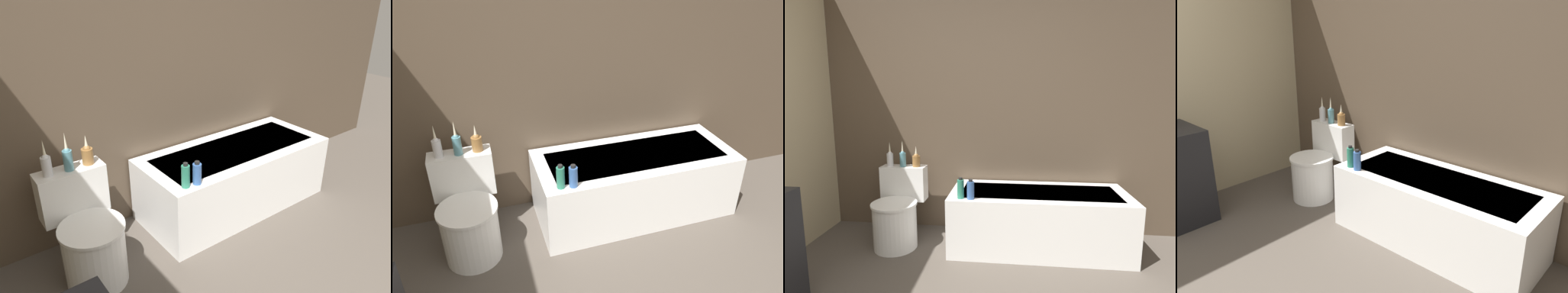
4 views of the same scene
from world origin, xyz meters
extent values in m
cube|color=brown|center=(0.00, 2.37, 1.30)|extent=(6.40, 0.06, 2.60)
cube|color=white|center=(0.72, 1.98, 0.27)|extent=(1.59, 0.68, 0.54)
cube|color=#B7BCC6|center=(0.72, 1.98, 0.53)|extent=(1.39, 0.48, 0.01)
cylinder|color=white|center=(-0.60, 1.83, 0.21)|extent=(0.40, 0.40, 0.41)
cylinder|color=white|center=(-0.60, 1.83, 0.42)|extent=(0.42, 0.42, 0.02)
cube|color=white|center=(-0.60, 2.11, 0.54)|extent=(0.44, 0.16, 0.34)
cylinder|color=silver|center=(-0.73, 2.10, 0.77)|extent=(0.06, 0.06, 0.13)
sphere|color=silver|center=(-0.73, 2.10, 0.84)|extent=(0.04, 0.04, 0.04)
cone|color=beige|center=(-0.73, 2.10, 0.89)|extent=(0.02, 0.02, 0.11)
cylinder|color=teal|center=(-0.60, 2.09, 0.78)|extent=(0.06, 0.06, 0.14)
sphere|color=teal|center=(-0.60, 2.09, 0.85)|extent=(0.04, 0.04, 0.04)
cone|color=beige|center=(-0.60, 2.09, 0.91)|extent=(0.02, 0.02, 0.12)
cylinder|color=olive|center=(-0.47, 2.11, 0.76)|extent=(0.07, 0.07, 0.11)
sphere|color=olive|center=(-0.47, 2.11, 0.82)|extent=(0.05, 0.05, 0.05)
cone|color=beige|center=(-0.47, 2.11, 0.87)|extent=(0.03, 0.03, 0.10)
cylinder|color=#267259|center=(0.04, 1.72, 0.62)|extent=(0.06, 0.06, 0.16)
cylinder|color=black|center=(0.04, 1.72, 0.71)|extent=(0.03, 0.03, 0.02)
cylinder|color=#335999|center=(0.13, 1.71, 0.61)|extent=(0.06, 0.06, 0.15)
cylinder|color=black|center=(0.13, 1.71, 0.70)|extent=(0.03, 0.03, 0.02)
camera|label=1|loc=(-1.23, -0.09, 1.86)|focal=35.00mm
camera|label=2|loc=(-0.45, -0.39, 2.04)|focal=35.00mm
camera|label=3|loc=(0.47, -0.73, 1.39)|focal=28.00mm
camera|label=4|loc=(2.10, -0.31, 1.71)|focal=35.00mm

